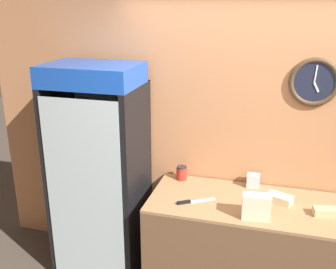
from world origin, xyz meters
TOP-DOWN VIEW (x-y plane):
  - wall_back at (0.00, 1.33)m, footprint 5.20×0.10m
  - prep_counter at (0.00, 0.92)m, footprint 1.70×0.73m
  - beverage_cooler at (-1.39, 1.01)m, footprint 0.79×0.64m
  - sandwich_stack_bottom at (0.04, 0.68)m, footprint 0.22×0.13m
  - sandwich_stack_middle at (0.04, 0.68)m, footprint 0.22×0.13m
  - sandwich_stack_top at (0.04, 0.68)m, footprint 0.22×0.13m
  - sandwich_flat_left at (0.56, 0.87)m, footprint 0.22×0.13m
  - sandwich_flat_right at (0.20, 0.98)m, footprint 0.23×0.18m
  - chefs_knife at (-0.49, 0.79)m, footprint 0.30×0.21m
  - condiment_jar at (-0.67, 1.19)m, footprint 0.10×0.10m
  - napkin_dispenser at (-0.02, 1.21)m, footprint 0.11×0.09m

SIDE VIEW (x-z plane):
  - prep_counter at x=0.00m, z-range 0.00..0.90m
  - chefs_knife at x=-0.49m, z-range 0.90..0.92m
  - sandwich_flat_left at x=0.56m, z-range 0.90..0.96m
  - sandwich_stack_bottom at x=0.04m, z-range 0.90..0.97m
  - sandwich_flat_right at x=0.20m, z-range 0.90..0.97m
  - napkin_dispenser at x=-0.02m, z-range 0.90..1.02m
  - condiment_jar at x=-0.67m, z-range 0.90..1.03m
  - sandwich_stack_middle at x=0.04m, z-range 0.97..1.03m
  - sandwich_stack_top at x=0.04m, z-range 1.03..1.10m
  - beverage_cooler at x=-1.39m, z-range 0.09..2.07m
  - wall_back at x=0.00m, z-range 0.00..2.70m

